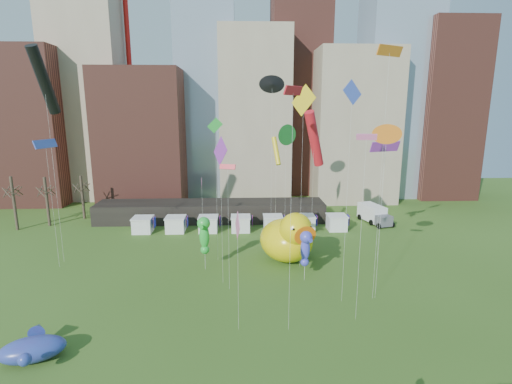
{
  "coord_description": "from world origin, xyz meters",
  "views": [
    {
      "loc": [
        1.07,
        -21.16,
        18.6
      ],
      "look_at": [
        2.29,
        9.2,
        12.0
      ],
      "focal_mm": 27.0,
      "sensor_mm": 36.0,
      "label": 1
    }
  ],
  "objects_px": {
    "big_duck": "(288,238)",
    "small_duck": "(298,239)",
    "seahorse_purple": "(305,246)",
    "seahorse_green": "(204,232)",
    "whale_inflatable": "(33,348)",
    "box_truck": "(374,214)"
  },
  "relations": [
    {
      "from": "seahorse_green",
      "to": "whale_inflatable",
      "type": "height_order",
      "value": "seahorse_green"
    },
    {
      "from": "seahorse_green",
      "to": "box_truck",
      "type": "height_order",
      "value": "seahorse_green"
    },
    {
      "from": "big_duck",
      "to": "whale_inflatable",
      "type": "height_order",
      "value": "big_duck"
    },
    {
      "from": "small_duck",
      "to": "whale_inflatable",
      "type": "relative_size",
      "value": 0.78
    },
    {
      "from": "big_duck",
      "to": "seahorse_green",
      "type": "xyz_separation_m",
      "value": [
        -10.05,
        -2.03,
        1.51
      ]
    },
    {
      "from": "small_duck",
      "to": "whale_inflatable",
      "type": "bearing_deg",
      "value": -156.46
    },
    {
      "from": "big_duck",
      "to": "seahorse_purple",
      "type": "relative_size",
      "value": 1.68
    },
    {
      "from": "box_truck",
      "to": "big_duck",
      "type": "bearing_deg",
      "value": -150.47
    },
    {
      "from": "seahorse_purple",
      "to": "box_truck",
      "type": "height_order",
      "value": "seahorse_purple"
    },
    {
      "from": "small_duck",
      "to": "box_truck",
      "type": "bearing_deg",
      "value": 20.21
    },
    {
      "from": "small_duck",
      "to": "seahorse_purple",
      "type": "distance_m",
      "value": 9.71
    },
    {
      "from": "whale_inflatable",
      "to": "seahorse_purple",
      "type": "bearing_deg",
      "value": 11.6
    },
    {
      "from": "seahorse_green",
      "to": "whale_inflatable",
      "type": "xyz_separation_m",
      "value": [
        -11.52,
        -16.21,
        -3.62
      ]
    },
    {
      "from": "small_duck",
      "to": "seahorse_green",
      "type": "relative_size",
      "value": 0.72
    },
    {
      "from": "whale_inflatable",
      "to": "box_truck",
      "type": "bearing_deg",
      "value": 24.41
    },
    {
      "from": "seahorse_green",
      "to": "seahorse_purple",
      "type": "distance_m",
      "value": 11.76
    },
    {
      "from": "big_duck",
      "to": "seahorse_green",
      "type": "height_order",
      "value": "big_duck"
    },
    {
      "from": "big_duck",
      "to": "seahorse_green",
      "type": "distance_m",
      "value": 10.36
    },
    {
      "from": "big_duck",
      "to": "small_duck",
      "type": "xyz_separation_m",
      "value": [
        1.87,
        3.93,
        -1.56
      ]
    },
    {
      "from": "big_duck",
      "to": "box_truck",
      "type": "xyz_separation_m",
      "value": [
        16.3,
        16.07,
        -1.59
      ]
    },
    {
      "from": "seahorse_green",
      "to": "whale_inflatable",
      "type": "bearing_deg",
      "value": -115.98
    },
    {
      "from": "big_duck",
      "to": "box_truck",
      "type": "height_order",
      "value": "big_duck"
    }
  ]
}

